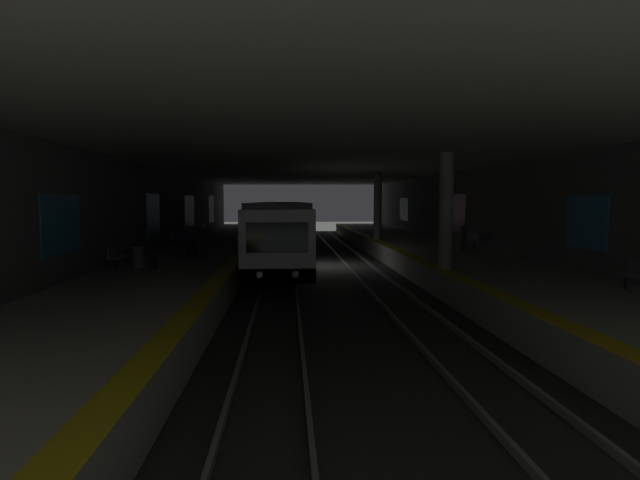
{
  "coord_description": "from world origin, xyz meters",
  "views": [
    {
      "loc": [
        -27.9,
        1.83,
        3.72
      ],
      "look_at": [
        6.01,
        -0.41,
        1.03
      ],
      "focal_mm": 27.65,
      "sensor_mm": 36.0,
      "label": 1
    }
  ],
  "objects_px": {
    "metro_train": "(284,218)",
    "suitcase_rolling": "(194,248)",
    "trash_bin": "(138,257)",
    "bench_right_near": "(119,255)",
    "backpack_on_floor": "(154,264)",
    "bench_left_mid": "(471,239)",
    "pillar_near": "(446,211)",
    "bench_right_far": "(205,228)",
    "person_walking_mid": "(187,238)",
    "bench_right_mid": "(176,237)",
    "person_waiting_near": "(464,235)",
    "pillar_far": "(378,207)"
  },
  "relations": [
    {
      "from": "metro_train",
      "to": "suitcase_rolling",
      "type": "bearing_deg",
      "value": 169.83
    },
    {
      "from": "trash_bin",
      "to": "suitcase_rolling",
      "type": "bearing_deg",
      "value": -16.48
    },
    {
      "from": "bench_right_near",
      "to": "backpack_on_floor",
      "type": "height_order",
      "value": "bench_right_near"
    },
    {
      "from": "bench_left_mid",
      "to": "bench_right_near",
      "type": "relative_size",
      "value": 1.0
    },
    {
      "from": "pillar_near",
      "to": "bench_right_near",
      "type": "relative_size",
      "value": 2.68
    },
    {
      "from": "bench_right_far",
      "to": "pillar_near",
      "type": "bearing_deg",
      "value": -149.13
    },
    {
      "from": "pillar_near",
      "to": "person_walking_mid",
      "type": "bearing_deg",
      "value": 65.84
    },
    {
      "from": "pillar_near",
      "to": "bench_right_far",
      "type": "bearing_deg",
      "value": 30.87
    },
    {
      "from": "bench_right_mid",
      "to": "suitcase_rolling",
      "type": "xyz_separation_m",
      "value": [
        -5.42,
        -2.08,
        -0.17
      ]
    },
    {
      "from": "metro_train",
      "to": "person_walking_mid",
      "type": "bearing_deg",
      "value": 169.78
    },
    {
      "from": "bench_right_mid",
      "to": "suitcase_rolling",
      "type": "bearing_deg",
      "value": -158.99
    },
    {
      "from": "person_waiting_near",
      "to": "metro_train",
      "type": "bearing_deg",
      "value": 24.1
    },
    {
      "from": "pillar_far",
      "to": "person_walking_mid",
      "type": "distance_m",
      "value": 14.67
    },
    {
      "from": "metro_train",
      "to": "backpack_on_floor",
      "type": "relative_size",
      "value": 152.55
    },
    {
      "from": "bench_right_near",
      "to": "suitcase_rolling",
      "type": "xyz_separation_m",
      "value": [
        4.58,
        -2.08,
        -0.17
      ]
    },
    {
      "from": "bench_right_far",
      "to": "person_waiting_near",
      "type": "distance_m",
      "value": 21.66
    },
    {
      "from": "bench_left_mid",
      "to": "person_waiting_near",
      "type": "xyz_separation_m",
      "value": [
        -1.01,
        0.81,
        0.29
      ]
    },
    {
      "from": "bench_right_mid",
      "to": "metro_train",
      "type": "bearing_deg",
      "value": -19.13
    },
    {
      "from": "bench_right_near",
      "to": "bench_right_far",
      "type": "bearing_deg",
      "value": 0.0
    },
    {
      "from": "pillar_near",
      "to": "bench_right_near",
      "type": "xyz_separation_m",
      "value": [
        1.14,
        12.88,
        -1.75
      ]
    },
    {
      "from": "pillar_far",
      "to": "metro_train",
      "type": "distance_m",
      "value": 16.27
    },
    {
      "from": "bench_right_near",
      "to": "person_walking_mid",
      "type": "height_order",
      "value": "person_walking_mid"
    },
    {
      "from": "pillar_far",
      "to": "bench_right_mid",
      "type": "bearing_deg",
      "value": 104.87
    },
    {
      "from": "bench_right_near",
      "to": "person_waiting_near",
      "type": "distance_m",
      "value": 17.36
    },
    {
      "from": "backpack_on_floor",
      "to": "trash_bin",
      "type": "relative_size",
      "value": 0.47
    },
    {
      "from": "bench_left_mid",
      "to": "backpack_on_floor",
      "type": "distance_m",
      "value": 17.34
    },
    {
      "from": "backpack_on_floor",
      "to": "trash_bin",
      "type": "height_order",
      "value": "trash_bin"
    },
    {
      "from": "suitcase_rolling",
      "to": "backpack_on_floor",
      "type": "xyz_separation_m",
      "value": [
        -5.06,
        0.61,
        -0.15
      ]
    },
    {
      "from": "suitcase_rolling",
      "to": "pillar_far",
      "type": "bearing_deg",
      "value": -50.68
    },
    {
      "from": "suitcase_rolling",
      "to": "bench_right_far",
      "type": "bearing_deg",
      "value": 7.5
    },
    {
      "from": "bench_right_far",
      "to": "person_walking_mid",
      "type": "bearing_deg",
      "value": -173.41
    },
    {
      "from": "pillar_near",
      "to": "bench_right_mid",
      "type": "distance_m",
      "value": 17.13
    },
    {
      "from": "pillar_near",
      "to": "person_waiting_near",
      "type": "bearing_deg",
      "value": -24.98
    },
    {
      "from": "bench_right_far",
      "to": "suitcase_rolling",
      "type": "distance_m",
      "value": 15.96
    },
    {
      "from": "metro_train",
      "to": "trash_bin",
      "type": "bearing_deg",
      "value": 168.79
    },
    {
      "from": "pillar_far",
      "to": "suitcase_rolling",
      "type": "xyz_separation_m",
      "value": [
        -8.85,
        10.8,
        -1.92
      ]
    },
    {
      "from": "pillar_near",
      "to": "pillar_far",
      "type": "height_order",
      "value": "same"
    },
    {
      "from": "suitcase_rolling",
      "to": "person_waiting_near",
      "type": "bearing_deg",
      "value": -83.93
    },
    {
      "from": "backpack_on_floor",
      "to": "person_walking_mid",
      "type": "bearing_deg",
      "value": -6.01
    },
    {
      "from": "bench_right_near",
      "to": "backpack_on_floor",
      "type": "distance_m",
      "value": 1.58
    },
    {
      "from": "pillar_near",
      "to": "bench_right_near",
      "type": "height_order",
      "value": "pillar_near"
    },
    {
      "from": "bench_left_mid",
      "to": "bench_right_near",
      "type": "xyz_separation_m",
      "value": [
        -7.1,
        17.07,
        0.0
      ]
    },
    {
      "from": "bench_left_mid",
      "to": "backpack_on_floor",
      "type": "height_order",
      "value": "bench_left_mid"
    },
    {
      "from": "pillar_near",
      "to": "backpack_on_floor",
      "type": "relative_size",
      "value": 11.38
    },
    {
      "from": "metro_train",
      "to": "suitcase_rolling",
      "type": "height_order",
      "value": "metro_train"
    },
    {
      "from": "backpack_on_floor",
      "to": "bench_right_near",
      "type": "bearing_deg",
      "value": 72.03
    },
    {
      "from": "bench_right_near",
      "to": "bench_right_mid",
      "type": "distance_m",
      "value": 10.01
    },
    {
      "from": "person_walking_mid",
      "to": "trash_bin",
      "type": "relative_size",
      "value": 1.95
    },
    {
      "from": "pillar_far",
      "to": "bench_right_near",
      "type": "relative_size",
      "value": 2.68
    },
    {
      "from": "bench_right_far",
      "to": "person_waiting_near",
      "type": "xyz_separation_m",
      "value": [
        -14.32,
        -16.25,
        0.29
      ]
    }
  ]
}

